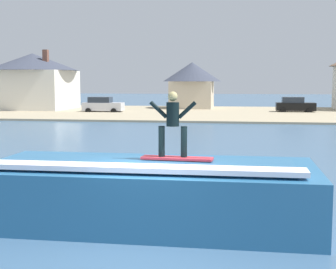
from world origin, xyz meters
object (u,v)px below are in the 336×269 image
(wave_crest, at_px, (149,192))
(surfboard, at_px, (177,158))
(house_with_chimney, at_px, (33,79))
(car_near_shore, at_px, (103,105))
(surfer, at_px, (173,121))
(car_far_shore, at_px, (295,105))
(house_small_cottage, at_px, (192,83))

(wave_crest, xyz_separation_m, surfboard, (0.76, -0.15, 0.92))
(wave_crest, distance_m, house_with_chimney, 51.59)
(car_near_shore, bearing_deg, wave_crest, -72.12)
(wave_crest, bearing_deg, surfer, -12.02)
(wave_crest, xyz_separation_m, surfer, (0.65, -0.14, 1.87))
(car_near_shore, xyz_separation_m, car_far_shore, (21.62, 3.02, -0.00))
(car_near_shore, relative_size, house_small_cottage, 0.61)
(surfer, distance_m, car_near_shore, 44.11)
(wave_crest, xyz_separation_m, car_near_shore, (-13.43, 41.63, 0.15))
(surfboard, distance_m, car_near_shore, 44.13)
(car_far_shore, relative_size, house_with_chimney, 0.39)
(wave_crest, relative_size, surfer, 5.19)
(house_small_cottage, bearing_deg, car_far_shore, -26.41)
(house_small_cottage, bearing_deg, surfboard, -84.49)
(wave_crest, height_order, surfboard, surfboard)
(house_with_chimney, bearing_deg, car_far_shore, -2.07)
(surfer, relative_size, house_with_chimney, 0.15)
(car_near_shore, bearing_deg, surfboard, -71.24)
(house_small_cottage, bearing_deg, car_near_shore, -135.40)
(surfer, relative_size, car_far_shore, 0.38)
(surfer, height_order, house_small_cottage, house_small_cottage)
(car_far_shore, bearing_deg, house_with_chimney, 177.93)
(wave_crest, height_order, car_far_shore, car_far_shore)
(surfboard, relative_size, surfer, 1.11)
(car_near_shore, height_order, house_small_cottage, house_small_cottage)
(car_far_shore, xyz_separation_m, house_with_chimney, (-31.75, 1.15, 2.96))
(house_small_cottage, bearing_deg, surfer, -84.61)
(surfboard, distance_m, house_small_cottage, 51.19)
(wave_crest, relative_size, house_with_chimney, 0.75)
(surfboard, bearing_deg, car_far_shore, 80.58)
(house_with_chimney, bearing_deg, house_small_cottage, 14.40)
(surfer, bearing_deg, car_near_shore, 108.63)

